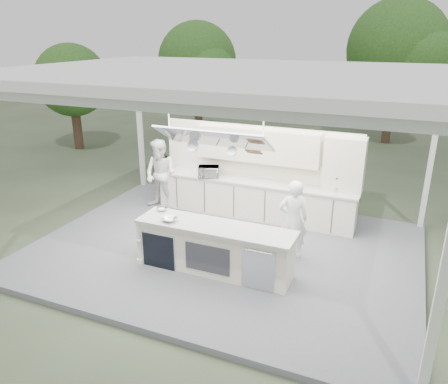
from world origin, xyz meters
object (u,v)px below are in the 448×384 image
at_px(head_chef, 293,220).
at_px(sous_chef, 161,175).
at_px(demo_island, 214,248).
at_px(back_counter, 254,198).

xyz_separation_m(head_chef, sous_chef, (-3.82, 1.26, 0.09)).
xyz_separation_m(demo_island, back_counter, (-0.18, 2.81, 0.00)).
height_order(back_counter, sous_chef, sous_chef).
relative_size(demo_island, head_chef, 1.87).
bearing_deg(demo_island, head_chef, 42.04).
distance_m(back_counter, head_chef, 2.24).
xyz_separation_m(demo_island, head_chef, (1.25, 1.12, 0.36)).
distance_m(demo_island, back_counter, 2.82).
bearing_deg(head_chef, back_counter, -72.18).
xyz_separation_m(back_counter, head_chef, (1.42, -1.69, 0.35)).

